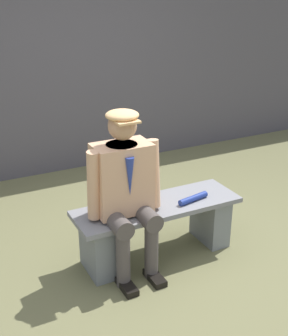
% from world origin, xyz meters
% --- Properties ---
extents(ground_plane, '(30.00, 30.00, 0.00)m').
position_xyz_m(ground_plane, '(0.00, 0.00, 0.00)').
color(ground_plane, '#6A6843').
extents(bench, '(1.42, 0.45, 0.49)m').
position_xyz_m(bench, '(0.00, 0.00, 0.29)').
color(bench, gray).
rests_on(bench, ground).
extents(seated_man, '(0.61, 0.58, 1.33)m').
position_xyz_m(seated_man, '(0.32, 0.06, 0.75)').
color(seated_man, tan).
rests_on(seated_man, ground).
extents(rolled_magazine, '(0.30, 0.11, 0.05)m').
position_xyz_m(rolled_magazine, '(-0.29, 0.09, 0.51)').
color(rolled_magazine, navy).
rests_on(rolled_magazine, bench).
extents(stadium_wall, '(12.00, 0.24, 2.30)m').
position_xyz_m(stadium_wall, '(0.00, -2.31, 1.15)').
color(stadium_wall, '#4C484F').
rests_on(stadium_wall, ground).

